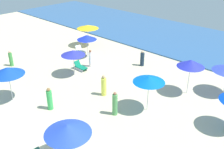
{
  "coord_description": "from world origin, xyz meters",
  "views": [
    {
      "loc": [
        12.49,
        -4.13,
        10.21
      ],
      "look_at": [
        -0.29,
        9.44,
        1.03
      ],
      "focal_mm": 42.38,
      "sensor_mm": 36.0,
      "label": 1
    }
  ],
  "objects": [
    {
      "name": "umbrella_8",
      "position": [
        -8.64,
        14.46,
        2.21
      ],
      "size": [
        2.37,
        2.37,
        2.39
      ],
      "color": "silver",
      "rests_on": "ground_plane"
    },
    {
      "name": "beachgoer_0",
      "position": [
        -9.85,
        5.89,
        0.69
      ],
      "size": [
        0.4,
        0.4,
        1.48
      ],
      "rotation": [
        0.0,
        0.0,
        6.08
      ],
      "color": "#419546",
      "rests_on": "ground_plane"
    },
    {
      "name": "lounge_chair_5_0",
      "position": [
        -7.64,
        12.41,
        0.27
      ],
      "size": [
        1.48,
        0.98,
        0.69
      ],
      "rotation": [
        0.0,
        0.0,
        1.29
      ],
      "color": "silver",
      "rests_on": "ground_plane"
    },
    {
      "name": "umbrella_1",
      "position": [
        -4.16,
        2.94,
        2.33
      ],
      "size": [
        2.33,
        2.33,
        2.6
      ],
      "color": "silver",
      "rests_on": "ground_plane"
    },
    {
      "name": "umbrella_6",
      "position": [
        4.64,
        12.57,
        2.48
      ],
      "size": [
        2.01,
        2.01,
        2.74
      ],
      "color": "silver",
      "rests_on": "ground_plane"
    },
    {
      "name": "ocean",
      "position": [
        0.0,
        23.78,
        0.06
      ],
      "size": [
        60.0,
        12.45,
        0.12
      ],
      "primitive_type": "cube",
      "color": "#305C94",
      "rests_on": "ground_plane"
    },
    {
      "name": "umbrella_4",
      "position": [
        -4.09,
        8.7,
        2.06
      ],
      "size": [
        2.05,
        2.05,
        2.28
      ],
      "color": "silver",
      "rests_on": "ground_plane"
    },
    {
      "name": "beachgoer_4",
      "position": [
        0.22,
        8.0,
        0.77
      ],
      "size": [
        0.49,
        0.49,
        1.65
      ],
      "rotation": [
        0.0,
        0.0,
        2.8
      ],
      "color": "#E1E752",
      "rests_on": "ground_plane"
    },
    {
      "name": "umbrella_2",
      "position": [
        3.78,
        8.63,
        2.35
      ],
      "size": [
        2.13,
        2.13,
        2.56
      ],
      "color": "silver",
      "rests_on": "ground_plane"
    },
    {
      "name": "umbrella_0",
      "position": [
        3.75,
        1.97,
        2.09
      ],
      "size": [
        2.39,
        2.39,
        2.36
      ],
      "color": "silver",
      "rests_on": "ground_plane"
    },
    {
      "name": "lounge_chair_4_0",
      "position": [
        -4.52,
        9.75,
        0.27
      ],
      "size": [
        1.26,
        0.62,
        0.72
      ],
      "rotation": [
        0.0,
        0.0,
        1.57
      ],
      "color": "silver",
      "rests_on": "ground_plane"
    },
    {
      "name": "beachgoer_2",
      "position": [
        2.55,
        6.7,
        0.8
      ],
      "size": [
        0.49,
        0.49,
        1.71
      ],
      "rotation": [
        0.0,
        0.0,
        4.06
      ],
      "color": "#509955",
      "rests_on": "ground_plane"
    },
    {
      "name": "umbrella_5",
      "position": [
        -6.25,
        12.18,
        2.09
      ],
      "size": [
        1.95,
        1.95,
        2.33
      ],
      "color": "silver",
      "rests_on": "ground_plane"
    },
    {
      "name": "ground_plane",
      "position": [
        0.0,
        0.0,
        0.0
      ],
      "size": [
        60.0,
        60.0,
        0.0
      ],
      "primitive_type": "plane",
      "color": "beige"
    },
    {
      "name": "beachgoer_1",
      "position": [
        -1.13,
        4.14,
        0.76
      ],
      "size": [
        0.51,
        0.51,
        1.65
      ],
      "rotation": [
        0.0,
        0.0,
        1.06
      ],
      "color": "green",
      "rests_on": "ground_plane"
    },
    {
      "name": "beachgoer_3",
      "position": [
        -0.99,
        14.29,
        0.7
      ],
      "size": [
        0.43,
        0.43,
        1.51
      ],
      "rotation": [
        0.0,
        0.0,
        1.73
      ],
      "color": "#1C2D40",
      "rests_on": "ground_plane"
    },
    {
      "name": "beachgoer_6",
      "position": [
        -4.37,
        10.88,
        0.78
      ],
      "size": [
        0.4,
        0.4,
        1.64
      ],
      "rotation": [
        0.0,
        0.0,
        0.27
      ],
      "color": "white",
      "rests_on": "ground_plane"
    }
  ]
}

